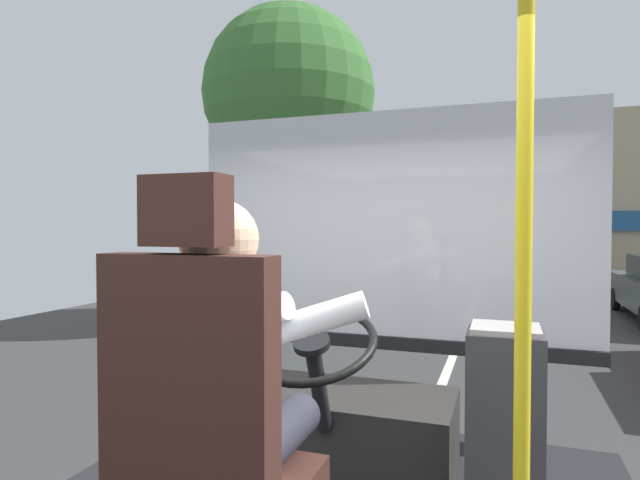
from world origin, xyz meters
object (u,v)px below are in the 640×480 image
object	(u,v)px
driver_seat	(210,460)
steering_console	(342,427)
fare_box	(504,441)
bus_driver	(228,371)
handrail_pole	(523,294)

from	to	relation	value
driver_seat	steering_console	bearing A→B (deg)	90.00
steering_console	fare_box	size ratio (longest dim) A/B	1.27
driver_seat	steering_console	distance (m)	1.29
driver_seat	fare_box	bearing A→B (deg)	46.84
bus_driver	steering_console	xyz separation A→B (m)	(0.00, 1.14, -0.58)
handrail_pole	fare_box	distance (m)	0.83
driver_seat	handrail_pole	size ratio (longest dim) A/B	0.65
driver_seat	fare_box	size ratio (longest dim) A/B	1.58
fare_box	handrail_pole	bearing A→B (deg)	-85.53
bus_driver	handrail_pole	bearing A→B (deg)	12.11
bus_driver	steering_console	world-z (taller)	bus_driver
steering_console	handrail_pole	distance (m)	1.50
bus_driver	fare_box	size ratio (longest dim) A/B	0.93
bus_driver	fare_box	distance (m)	1.11
handrail_pole	bus_driver	bearing A→B (deg)	-167.89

